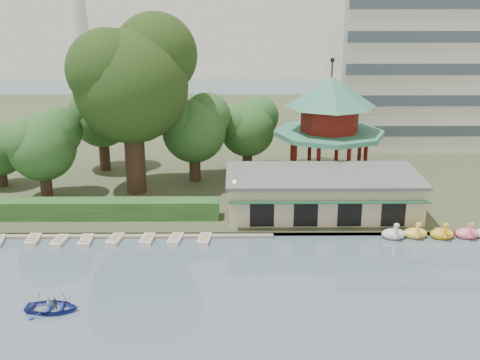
{
  "coord_description": "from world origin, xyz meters",
  "views": [
    {
      "loc": [
        1.64,
        -32.95,
        21.81
      ],
      "look_at": [
        2.0,
        18.0,
        5.0
      ],
      "focal_mm": 45.0,
      "sensor_mm": 36.0,
      "label": 1
    }
  ],
  "objects_px": {
    "rowboat_with_passengers": "(52,304)",
    "boathouse": "(322,193)",
    "big_tree": "(132,76)",
    "pavilion": "(330,119)",
    "dock": "(85,234)"
  },
  "relations": [
    {
      "from": "pavilion",
      "to": "rowboat_with_passengers",
      "type": "xyz_separation_m",
      "value": [
        -23.19,
        -27.93,
        -6.95
      ]
    },
    {
      "from": "boathouse",
      "to": "rowboat_with_passengers",
      "type": "relative_size",
      "value": 3.51
    },
    {
      "from": "rowboat_with_passengers",
      "to": "boathouse",
      "type": "bearing_deg",
      "value": 40.2
    },
    {
      "from": "dock",
      "to": "pavilion",
      "type": "height_order",
      "value": "pavilion"
    },
    {
      "from": "boathouse",
      "to": "pavilion",
      "type": "bearing_deg",
      "value": 78.72
    },
    {
      "from": "dock",
      "to": "boathouse",
      "type": "distance_m",
      "value": 22.62
    },
    {
      "from": "boathouse",
      "to": "rowboat_with_passengers",
      "type": "bearing_deg",
      "value": -139.8
    },
    {
      "from": "boathouse",
      "to": "pavilion",
      "type": "relative_size",
      "value": 1.38
    },
    {
      "from": "dock",
      "to": "boathouse",
      "type": "relative_size",
      "value": 1.83
    },
    {
      "from": "big_tree",
      "to": "pavilion",
      "type": "bearing_deg",
      "value": 10.36
    },
    {
      "from": "rowboat_with_passengers",
      "to": "dock",
      "type": "bearing_deg",
      "value": 93.53
    },
    {
      "from": "pavilion",
      "to": "big_tree",
      "type": "height_order",
      "value": "big_tree"
    },
    {
      "from": "dock",
      "to": "rowboat_with_passengers",
      "type": "height_order",
      "value": "rowboat_with_passengers"
    },
    {
      "from": "boathouse",
      "to": "big_tree",
      "type": "distance_m",
      "value": 22.38
    },
    {
      "from": "boathouse",
      "to": "big_tree",
      "type": "height_order",
      "value": "big_tree"
    }
  ]
}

